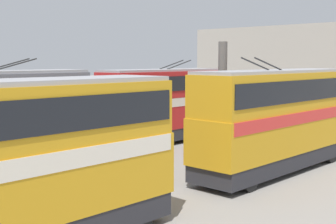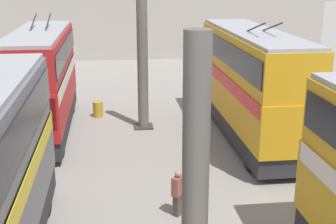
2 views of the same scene
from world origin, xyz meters
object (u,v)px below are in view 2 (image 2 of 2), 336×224
object	(u,v)px
person_aisle_midway	(178,192)
bus_right_far	(41,76)
bus_left_far	(251,78)
oil_drum	(98,109)

from	to	relation	value
person_aisle_midway	bus_right_far	bearing A→B (deg)	-17.46
bus_left_far	oil_drum	size ratio (longest dim) A/B	12.77
bus_left_far	oil_drum	world-z (taller)	bus_left_far
bus_left_far	person_aisle_midway	xyz separation A→B (m)	(-6.98, 4.41, -2.06)
bus_left_far	oil_drum	xyz separation A→B (m)	(4.15, 7.16, -2.44)
bus_right_far	person_aisle_midway	distance (m)	10.63
person_aisle_midway	oil_drum	world-z (taller)	person_aisle_midway
oil_drum	bus_left_far	bearing A→B (deg)	-120.08
bus_right_far	person_aisle_midway	bearing A→B (deg)	-149.54
bus_left_far	person_aisle_midway	world-z (taller)	bus_left_far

